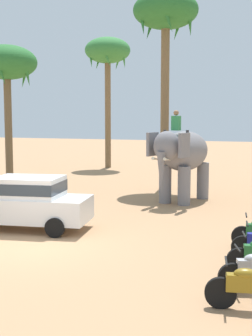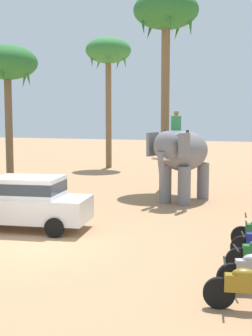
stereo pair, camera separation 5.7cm
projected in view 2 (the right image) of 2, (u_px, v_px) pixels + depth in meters
ground_plane at (30, 246)px, 12.99m from camera, size 120.00×120.00×0.00m
car_sedan_foreground at (26, 201)px, 14.86m from camera, size 4.33×2.40×1.70m
elephant_with_mahout at (182, 155)px, 19.65m from camera, size 2.32×4.01×3.88m
motorcycle_nearest_camera at (252, 287)px, 8.58m from camera, size 1.79×0.59×0.94m
palm_tree_near_hut at (108, 55)px, 32.57m from camera, size 3.20×3.20×9.19m
palm_tree_left_of_road at (166, 18)px, 22.66m from camera, size 3.20×3.20×9.69m
palm_tree_far_back at (7, 66)px, 24.40m from camera, size 3.20×3.20×7.37m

